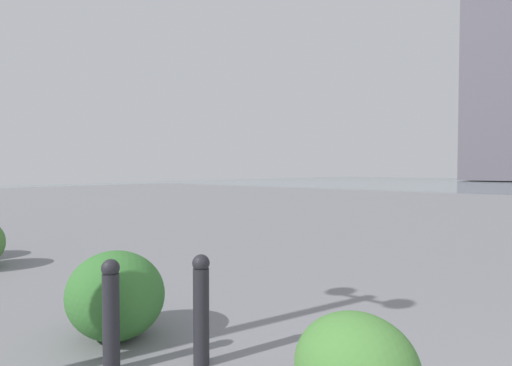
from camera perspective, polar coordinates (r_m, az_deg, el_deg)
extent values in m
cylinder|color=#232328|center=(3.22, -7.65, -18.00)|extent=(0.12, 0.12, 0.72)
sphere|color=#232328|center=(3.11, -7.69, -11.01)|extent=(0.13, 0.13, 0.13)
cylinder|color=#232328|center=(3.27, -19.56, -17.88)|extent=(0.12, 0.12, 0.71)
sphere|color=#232328|center=(3.16, -19.64, -11.11)|extent=(0.13, 0.13, 0.13)
ellipsoid|color=#387533|center=(3.84, -19.00, -14.52)|extent=(0.89, 0.80, 0.75)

